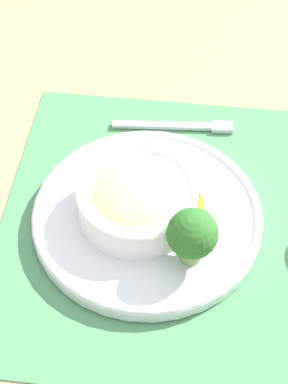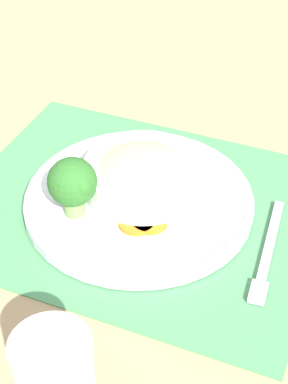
% 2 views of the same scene
% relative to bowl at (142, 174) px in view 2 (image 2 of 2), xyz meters
% --- Properties ---
extents(ground_plane, '(4.00, 4.00, 0.00)m').
position_rel_bowl_xyz_m(ground_plane, '(-0.00, 0.01, -0.05)').
color(ground_plane, tan).
extents(placemat, '(0.49, 0.41, 0.00)m').
position_rel_bowl_xyz_m(placemat, '(-0.00, 0.01, -0.05)').
color(placemat, '#4C8C59').
rests_on(placemat, ground_plane).
extents(plate, '(0.31, 0.31, 0.02)m').
position_rel_bowl_xyz_m(plate, '(-0.00, 0.01, -0.03)').
color(plate, silver).
rests_on(plate, placemat).
extents(bowl, '(0.16, 0.16, 0.06)m').
position_rel_bowl_xyz_m(bowl, '(0.00, 0.00, 0.00)').
color(bowl, white).
rests_on(bowl, plate).
extents(broccoli_floret, '(0.06, 0.06, 0.08)m').
position_rel_bowl_xyz_m(broccoli_floret, '(0.06, 0.08, 0.02)').
color(broccoli_floret, '#759E51').
rests_on(broccoli_floret, plate).
extents(carrot_slice_near, '(0.05, 0.05, 0.01)m').
position_rel_bowl_xyz_m(carrot_slice_near, '(-0.02, 0.06, -0.02)').
color(carrot_slice_near, orange).
rests_on(carrot_slice_near, plate).
extents(carrot_slice_middle, '(0.05, 0.05, 0.01)m').
position_rel_bowl_xyz_m(carrot_slice_middle, '(-0.04, 0.05, -0.02)').
color(carrot_slice_middle, orange).
rests_on(carrot_slice_middle, plate).
extents(fork, '(0.04, 0.18, 0.01)m').
position_rel_bowl_xyz_m(fork, '(-0.19, 0.04, -0.04)').
color(fork, '#B7B7BC').
rests_on(fork, placemat).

